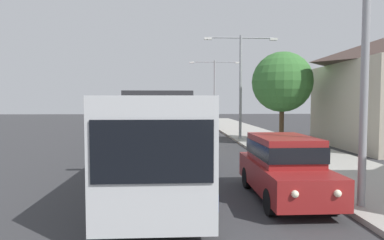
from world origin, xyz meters
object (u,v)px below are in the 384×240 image
object	(u,v)px
bus_lead	(164,136)
box_truck_oncoming	(158,108)
bus_middle	(171,113)
white_suv	(284,165)
bus_rear	(173,109)
streetlamp_near	(367,3)
roadside_tree	(282,82)
bus_second_in_line	(170,118)
streetlamp_mid	(241,76)
bus_fourth_in_line	(172,110)
streetlamp_far	(215,85)

from	to	relation	value
bus_lead	box_truck_oncoming	distance (m)	59.10
bus_middle	white_suv	xyz separation A→B (m)	(3.70, -28.09, -0.66)
bus_rear	box_truck_oncoming	xyz separation A→B (m)	(-3.30, 8.57, 0.01)
bus_rear	streetlamp_near	xyz separation A→B (m)	(5.40, -54.01, 3.81)
bus_rear	white_suv	bearing A→B (deg)	-85.99
bus_rear	roadside_tree	distance (m)	40.86
bus_middle	bus_rear	distance (m)	24.68
streetlamp_near	bus_lead	bearing A→B (deg)	146.49
bus_second_in_line	bus_middle	size ratio (longest dim) A/B	1.06
streetlamp_mid	roadside_tree	xyz separation A→B (m)	(2.45, -2.29, -0.63)
bus_rear	streetlamp_near	size ratio (longest dim) A/B	1.28
bus_second_in_line	bus_middle	world-z (taller)	same
bus_middle	bus_second_in_line	bearing A→B (deg)	-90.00
bus_lead	bus_fourth_in_line	world-z (taller)	same
box_truck_oncoming	white_suv	bearing A→B (deg)	-83.49
streetlamp_near	white_suv	bearing A→B (deg)	143.95
bus_middle	box_truck_oncoming	xyz separation A→B (m)	(-3.30, 33.25, 0.01)
bus_rear	streetlamp_far	size ratio (longest dim) A/B	1.41
bus_second_in_line	bus_fourth_in_line	size ratio (longest dim) A/B	1.04
bus_lead	box_truck_oncoming	size ratio (longest dim) A/B	1.70
box_truck_oncoming	roadside_tree	xyz separation A→B (m)	(11.15, -48.58, 2.62)
bus_rear	streetlamp_near	distance (m)	54.41
bus_lead	bus_middle	xyz separation A→B (m)	(-0.00, 25.76, -0.00)
bus_lead	streetlamp_near	xyz separation A→B (m)	(5.40, -3.57, 3.81)
streetlamp_mid	roadside_tree	distance (m)	3.41
bus_second_in_line	bus_rear	xyz separation A→B (m)	(-0.00, 37.30, -0.00)
streetlamp_mid	streetlamp_far	world-z (taller)	streetlamp_far
box_truck_oncoming	streetlamp_mid	distance (m)	47.21
bus_rear	streetlamp_mid	world-z (taller)	streetlamp_mid
bus_lead	bus_second_in_line	size ratio (longest dim) A/B	1.01
bus_fourth_in_line	white_suv	xyz separation A→B (m)	(3.70, -40.12, -0.66)
roadside_tree	streetlamp_near	bearing A→B (deg)	-99.92
bus_fourth_in_line	bus_rear	bearing A→B (deg)	90.00
bus_rear	roadside_tree	size ratio (longest dim) A/B	1.81
bus_lead	white_suv	size ratio (longest dim) A/B	2.60
bus_fourth_in_line	bus_rear	xyz separation A→B (m)	(0.00, 12.65, 0.00)
bus_second_in_line	streetlamp_far	world-z (taller)	streetlamp_far
white_suv	streetlamp_near	bearing A→B (deg)	-36.05
bus_lead	roadside_tree	xyz separation A→B (m)	(7.85, 10.42, 2.63)
bus_fourth_in_line	streetlamp_mid	bearing A→B (deg)	-77.85
bus_second_in_line	streetlamp_far	xyz separation A→B (m)	(5.40, 15.87, 3.41)
streetlamp_near	roadside_tree	xyz separation A→B (m)	(2.45, 14.00, -1.18)
bus_lead	bus_second_in_line	distance (m)	13.14
bus_second_in_line	box_truck_oncoming	world-z (taller)	bus_second_in_line
white_suv	streetlamp_mid	distance (m)	15.65
bus_middle	streetlamp_far	bearing A→B (deg)	31.02
streetlamp_near	bus_middle	bearing A→B (deg)	100.43
box_truck_oncoming	streetlamp_mid	bearing A→B (deg)	-79.36
white_suv	streetlamp_mid	size ratio (longest dim) A/B	0.58
bus_fourth_in_line	box_truck_oncoming	xyz separation A→B (m)	(-3.30, 21.22, 0.01)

